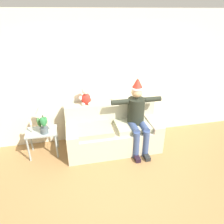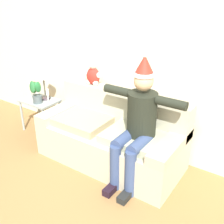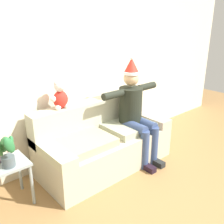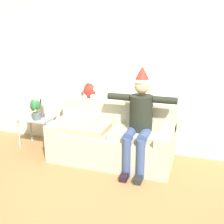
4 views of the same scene
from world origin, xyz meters
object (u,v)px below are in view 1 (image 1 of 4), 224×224
at_px(teddy_bear, 86,97).
at_px(table_lamp, 41,110).
at_px(candle_tall, 31,125).
at_px(candle_short, 49,123).
at_px(couch, 113,132).
at_px(side_table, 42,135).
at_px(person_seated, 137,115).
at_px(potted_plant, 43,125).

distance_m(teddy_bear, table_lamp, 0.89).
distance_m(teddy_bear, candle_tall, 1.18).
bearing_deg(candle_short, teddy_bear, 13.39).
relative_size(couch, side_table, 3.28).
height_order(person_seated, candle_short, person_seated).
relative_size(side_table, table_lamp, 1.09).
bearing_deg(candle_tall, couch, -0.54).
height_order(potted_plant, candle_tall, potted_plant).
xyz_separation_m(table_lamp, candle_tall, (-0.22, -0.10, -0.25)).
bearing_deg(couch, candle_tall, 179.46).
xyz_separation_m(person_seated, potted_plant, (-1.82, 0.11, -0.07)).
distance_m(teddy_bear, potted_plant, 0.98).
distance_m(side_table, candle_tall, 0.31).
xyz_separation_m(couch, person_seated, (0.47, -0.17, 0.44)).
height_order(side_table, potted_plant, potted_plant).
distance_m(side_table, table_lamp, 0.52).
relative_size(couch, person_seated, 1.23).
distance_m(couch, potted_plant, 1.40).
bearing_deg(candle_tall, candle_short, 10.44).
distance_m(candle_tall, candle_short, 0.33).
bearing_deg(potted_plant, teddy_bear, 20.34).
relative_size(teddy_bear, candle_short, 1.88).
distance_m(side_table, candle_short, 0.27).
relative_size(table_lamp, candle_short, 2.64).
bearing_deg(potted_plant, candle_short, 55.76).
bearing_deg(candle_tall, person_seated, -5.13).
relative_size(teddy_bear, table_lamp, 0.71).
xyz_separation_m(teddy_bear, side_table, (-0.93, -0.22, -0.64)).
xyz_separation_m(couch, side_table, (-1.42, 0.03, 0.10)).
bearing_deg(couch, teddy_bear, 152.64).
distance_m(couch, table_lamp, 1.50).
distance_m(table_lamp, candle_tall, 0.35).
xyz_separation_m(side_table, potted_plant, (0.07, -0.10, 0.27)).
distance_m(person_seated, table_lamp, 1.86).
height_order(person_seated, side_table, person_seated).
distance_m(teddy_bear, candle_short, 0.89).
bearing_deg(side_table, table_lamp, 55.23).
bearing_deg(candle_tall, potted_plant, -17.92).
bearing_deg(candle_tall, side_table, 7.00).
bearing_deg(teddy_bear, person_seated, -23.89).
xyz_separation_m(teddy_bear, candle_tall, (-1.09, -0.24, -0.38)).
relative_size(couch, teddy_bear, 4.99).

